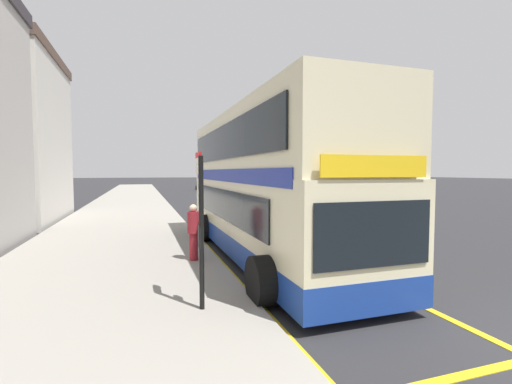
# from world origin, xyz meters

# --- Properties ---
(ground_plane) EXTENTS (260.00, 260.00, 0.00)m
(ground_plane) POSITION_xyz_m (0.00, 32.00, 0.00)
(ground_plane) COLOR #28282B
(pavement_near) EXTENTS (6.00, 76.00, 0.14)m
(pavement_near) POSITION_xyz_m (-7.00, 32.00, 0.07)
(pavement_near) COLOR gray
(pavement_near) RESTS_ON ground
(double_decker_bus) EXTENTS (3.27, 10.88, 4.40)m
(double_decker_bus) POSITION_xyz_m (-2.46, 7.36, 2.06)
(double_decker_bus) COLOR beige
(double_decker_bus) RESTS_ON ground
(bus_bay_markings) EXTENTS (3.18, 13.53, 0.01)m
(bus_bay_markings) POSITION_xyz_m (-2.41, 7.12, 0.01)
(bus_bay_markings) COLOR gold
(bus_bay_markings) RESTS_ON ground
(bus_stop_sign) EXTENTS (0.09, 0.51, 2.85)m
(bus_stop_sign) POSITION_xyz_m (-5.07, 3.43, 1.80)
(bus_stop_sign) COLOR black
(bus_stop_sign) RESTS_ON pavement_near
(parked_car_grey_behind) EXTENTS (2.09, 4.20, 1.62)m
(parked_car_grey_behind) POSITION_xyz_m (3.03, 17.51, 0.80)
(parked_car_grey_behind) COLOR slate
(parked_car_grey_behind) RESTS_ON ground
(parked_car_grey_ahead) EXTENTS (2.09, 4.20, 1.62)m
(parked_car_grey_ahead) POSITION_xyz_m (2.63, 47.46, 0.80)
(parked_car_grey_ahead) COLOR slate
(parked_car_grey_ahead) RESTS_ON ground
(pedestrian_waiting_near_sign) EXTENTS (0.34, 0.34, 1.58)m
(pedestrian_waiting_near_sign) POSITION_xyz_m (-4.70, 6.96, 0.99)
(pedestrian_waiting_near_sign) COLOR maroon
(pedestrian_waiting_near_sign) RESTS_ON pavement_near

